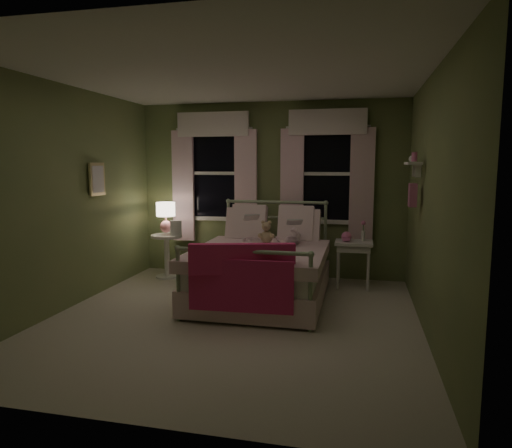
% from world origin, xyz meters
% --- Properties ---
extents(room_shell, '(4.20, 4.20, 4.20)m').
position_xyz_m(room_shell, '(0.00, 0.00, 1.30)').
color(room_shell, beige).
rests_on(room_shell, ground).
extents(bed, '(1.58, 2.04, 1.18)m').
position_xyz_m(bed, '(0.16, 0.83, 0.38)').
color(bed, white).
rests_on(bed, ground).
extents(pink_throw, '(1.10, 0.37, 0.71)m').
position_xyz_m(pink_throw, '(0.16, -0.19, 0.61)').
color(pink_throw, '#DB2A68').
rests_on(pink_throw, bed).
extents(child_left, '(0.28, 0.22, 0.67)m').
position_xyz_m(child_left, '(-0.12, 1.26, 0.90)').
color(child_left, '#F7D1DD').
rests_on(child_left, bed).
extents(child_right, '(0.42, 0.35, 0.78)m').
position_xyz_m(child_right, '(0.44, 1.26, 0.96)').
color(child_right, '#F7D1DD').
rests_on(child_right, bed).
extents(book_left, '(0.23, 0.17, 0.26)m').
position_xyz_m(book_left, '(-0.12, 1.01, 0.96)').
color(book_left, beige).
rests_on(book_left, child_left).
extents(book_right, '(0.21, 0.15, 0.26)m').
position_xyz_m(book_right, '(0.44, 1.01, 0.92)').
color(book_right, beige).
rests_on(book_right, child_right).
extents(teddy_bear, '(0.22, 0.18, 0.30)m').
position_xyz_m(teddy_bear, '(0.16, 1.10, 0.79)').
color(teddy_bear, tan).
rests_on(teddy_bear, bed).
extents(nightstand_left, '(0.46, 0.46, 0.65)m').
position_xyz_m(nightstand_left, '(-1.46, 1.58, 0.42)').
color(nightstand_left, white).
rests_on(nightstand_left, ground).
extents(table_lamp, '(0.28, 0.28, 0.45)m').
position_xyz_m(table_lamp, '(-1.46, 1.58, 0.95)').
color(table_lamp, pink).
rests_on(table_lamp, nightstand_left).
extents(book_nightstand, '(0.23, 0.26, 0.02)m').
position_xyz_m(book_nightstand, '(-1.36, 1.50, 0.66)').
color(book_nightstand, beige).
rests_on(book_nightstand, nightstand_left).
extents(nightstand_right, '(0.50, 0.40, 0.64)m').
position_xyz_m(nightstand_right, '(1.27, 1.61, 0.55)').
color(nightstand_right, white).
rests_on(nightstand_right, ground).
extents(pink_toy, '(0.14, 0.19, 0.14)m').
position_xyz_m(pink_toy, '(1.17, 1.60, 0.71)').
color(pink_toy, pink).
rests_on(pink_toy, nightstand_right).
extents(bud_vase, '(0.06, 0.06, 0.28)m').
position_xyz_m(bud_vase, '(1.39, 1.66, 0.79)').
color(bud_vase, white).
rests_on(bud_vase, nightstand_right).
extents(window_left, '(1.34, 0.13, 1.96)m').
position_xyz_m(window_left, '(-0.85, 2.03, 1.62)').
color(window_left, black).
rests_on(window_left, room_shell).
extents(window_right, '(1.34, 0.13, 1.96)m').
position_xyz_m(window_right, '(0.85, 2.03, 1.62)').
color(window_right, black).
rests_on(window_right, room_shell).
extents(wall_shelf, '(0.15, 0.50, 0.60)m').
position_xyz_m(wall_shelf, '(1.90, 0.70, 1.52)').
color(wall_shelf, white).
rests_on(wall_shelf, room_shell).
extents(framed_picture, '(0.03, 0.32, 0.42)m').
position_xyz_m(framed_picture, '(-1.95, 0.60, 1.50)').
color(framed_picture, beige).
rests_on(framed_picture, room_shell).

